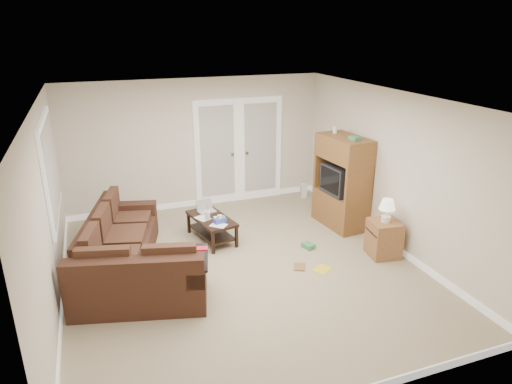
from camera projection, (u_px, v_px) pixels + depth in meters
name	position (u px, v px, depth m)	size (l,w,h in m)	color
floor	(243.00, 269.00, 6.78)	(5.50, 5.50, 0.00)	tan
ceiling	(241.00, 99.00, 5.92)	(5.00, 5.50, 0.02)	white
wall_left	(47.00, 214.00, 5.54)	(0.02, 5.50, 2.50)	beige
wall_right	(392.00, 171.00, 7.16)	(0.02, 5.50, 2.50)	beige
wall_back	(196.00, 144.00, 8.77)	(5.00, 0.02, 2.50)	beige
wall_front	(343.00, 292.00, 3.93)	(5.00, 0.02, 2.50)	beige
baseboards	(243.00, 266.00, 6.77)	(5.00, 5.50, 0.10)	white
french_doors	(239.00, 151.00, 9.09)	(1.80, 0.05, 2.13)	white
window_left	(51.00, 167.00, 6.33)	(0.05, 1.92, 1.42)	white
sectional_sofa	(128.00, 259.00, 6.40)	(1.88, 2.93, 0.80)	#3D2217
coffee_table	(211.00, 227.00, 7.64)	(0.69, 1.08, 0.68)	black
tv_armoire	(342.00, 182.00, 8.01)	(0.65, 1.06, 1.74)	brown
side_cabinet	(384.00, 236.00, 7.06)	(0.50, 0.50, 0.94)	#905D35
space_heater	(304.00, 191.00, 9.52)	(0.12, 0.10, 0.30)	white
floor_magazine	(322.00, 269.00, 6.77)	(0.28, 0.22, 0.01)	yellow
floor_greenbox	(308.00, 246.00, 7.40)	(0.14, 0.19, 0.08)	#3C8552
floor_book	(294.00, 266.00, 6.83)	(0.17, 0.23, 0.02)	brown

